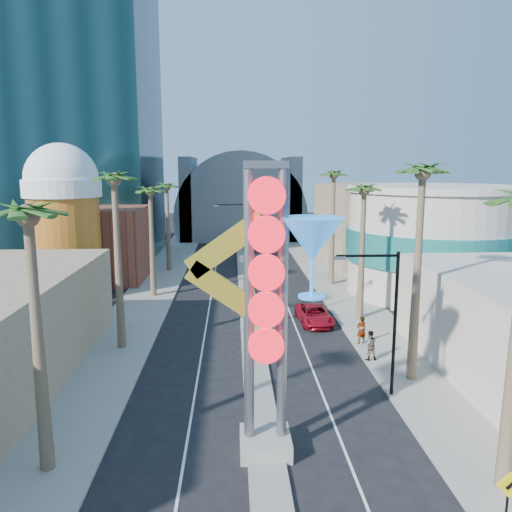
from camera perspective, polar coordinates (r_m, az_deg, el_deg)
The scene contains 25 objects.
ground at distance 21.00m, azimuth 1.65°, elevation -25.72°, with size 240.00×240.00×0.00m, color black.
sidewalk_west at distance 54.01m, azimuth -11.31°, elevation -3.17°, with size 5.00×100.00×0.15m, color gray.
sidewalk_east at distance 54.48m, azimuth 8.88°, elevation -2.98°, with size 5.00×100.00×0.15m, color gray.
median at distance 56.34m, azimuth -1.25°, elevation -2.43°, with size 1.60×84.00×0.15m, color gray.
hotel_tower at distance 73.12m, azimuth -20.26°, elevation 19.52°, with size 20.00×20.00×50.00m, color black.
brick_filler_west at distance 57.50m, azimuth -17.42°, elevation 1.34°, with size 10.00×10.00×8.00m, color brown.
filler_east at distance 67.65m, azimuth 12.22°, elevation 3.68°, with size 10.00×20.00×10.00m, color #94765F.
beer_mug at distance 49.72m, azimuth -21.09°, elevation 4.30°, with size 7.00×7.00×14.50m.
turquoise_building at distance 51.29m, azimuth 19.51°, elevation 1.62°, with size 16.60×16.60×10.60m.
canopy at distance 89.35m, azimuth -1.82°, elevation 4.97°, with size 22.00×16.00×22.00m.
neon_sign at distance 20.67m, azimuth 3.40°, elevation -3.87°, with size 6.53×2.60×12.55m.
ped_sign at distance 19.47m, azimuth 26.87°, elevation -23.37°, with size 0.92×0.12×2.66m.
streetlight_0 at distance 37.76m, azimuth 0.24°, elevation -1.22°, with size 3.79×0.25×8.00m.
streetlight_1 at distance 61.43m, azimuth -1.92°, elevation 3.16°, with size 3.79×0.25×8.00m.
streetlight_2 at distance 27.29m, azimuth 14.71°, elevation -6.10°, with size 3.45×0.25×8.00m.
palm_0 at distance 20.60m, azimuth -24.51°, elevation 2.62°, with size 2.40×2.40×11.70m.
palm_1 at distance 33.89m, azimuth -15.87°, elevation 7.24°, with size 2.40×2.40×12.70m.
palm_2 at distance 47.68m, azimuth -12.00°, elevation 6.50°, with size 2.40×2.40×11.20m.
palm_3 at distance 59.54m, azimuth -10.15°, elevation 7.24°, with size 2.40×2.40×11.20m.
palm_5 at distance 28.91m, azimuth 18.45°, elevation 7.56°, with size 2.40×2.40×13.20m.
palm_6 at distance 40.40m, azimuth 12.24°, elevation 6.53°, with size 2.40×2.40×11.70m.
palm_7 at distance 52.04m, azimuth 8.88°, elevation 8.37°, with size 2.40×2.40×12.70m.
red_pickup at distance 40.27m, azimuth 6.67°, elevation -6.67°, with size 2.38×5.16×1.43m, color #A00C1C.
pedestrian_a at distance 35.80m, azimuth 11.94°, elevation -8.28°, with size 0.72×0.47×1.97m, color gray.
pedestrian_b at distance 33.07m, azimuth 12.85°, elevation -9.91°, with size 0.94×0.73×1.93m, color gray.
Camera 1 is at (-1.34, -16.98, 12.29)m, focal length 35.00 mm.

